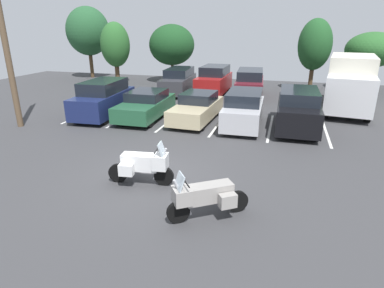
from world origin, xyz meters
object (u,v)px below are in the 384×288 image
Objects in this scene: motorcycle_second at (205,196)px; motorcycle_touring at (143,164)px; car_black at (298,109)px; car_green at (146,105)px; box_truck at (350,83)px; car_far_red at (214,80)px; car_navy at (104,99)px; utility_pole at (4,35)px; car_far_charcoal at (178,81)px; car_far_maroon at (250,83)px; car_champagne at (197,108)px; car_silver at (244,109)px.

motorcycle_touring is at bearing 149.96° from motorcycle_second.
car_black reaches higher than motorcycle_second.
car_green is (-3.12, 7.36, 0.06)m from motorcycle_touring.
car_green is at bearing -155.23° from box_truck.
car_black is at bearing -52.17° from car_far_red.
motorcycle_second is 14.75m from box_truck.
utility_pole is at bearing -135.63° from car_navy.
utility_pole is (-10.95, 5.51, 3.72)m from motorcycle_second.
car_black is 0.98× the size of car_far_charcoal.
car_navy is 0.97× the size of car_far_maroon.
car_navy is at bearing 132.92° from motorcycle_second.
motorcycle_touring is 0.45× the size of car_navy.
car_black reaches higher than car_far_charcoal.
car_far_maroon is 0.58× the size of utility_pole.
motorcycle_second is 11.61m from car_navy.
car_far_red is at bearing 93.86° from motorcycle_touring.
motorcycle_second is at bearing -69.42° from car_far_charcoal.
car_far_charcoal reaches higher than motorcycle_second.
car_green is at bearing 122.10° from motorcycle_second.
box_truck reaches higher than car_black.
car_far_maroon is (-3.18, 7.48, -0.03)m from car_black.
car_green is at bearing -178.09° from car_black.
car_far_charcoal is 11.58m from box_truck.
car_black is at bearing -0.06° from car_champagne.
car_far_maroon is at bearing 84.00° from motorcycle_touring.
car_black is at bearing 1.91° from car_green.
car_champagne reaches higher than motorcycle_touring.
car_far_charcoal is at bearing -169.49° from car_far_red.
box_truck is (10.83, 4.99, 0.91)m from car_green.
car_black is at bearing -66.99° from car_far_maroon.
car_champagne is 0.70× the size of box_truck.
box_truck is at bearing 42.46° from car_silver.
car_far_maroon is 6.74m from box_truck.
car_far_red is at bearing 55.18° from utility_pole.
car_navy is 0.72× the size of box_truck.
utility_pole is at bearing -124.82° from car_far_red.
car_silver is 0.90× the size of car_black.
car_black is at bearing 2.67° from car_navy.
car_silver is at bearing -51.36° from car_far_charcoal.
car_green is at bearing 5.12° from car_navy.
car_green is at bearing -105.26° from car_far_red.
car_far_maroon is (-0.60, 7.80, 0.06)m from car_silver.
motorcycle_second is 10.29m from car_green.
car_silver is 7.53m from box_truck.
car_champagne is 5.09m from car_black.
box_truck is (5.36, 13.71, 0.99)m from motorcycle_second.
car_silver is at bearing -0.64° from car_green.
car_green is 7.99m from car_far_red.
motorcycle_second is at bearing -30.04° from motorcycle_touring.
car_far_maroon is at bearing 5.68° from car_far_charcoal.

